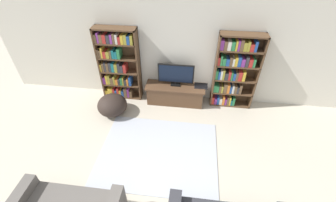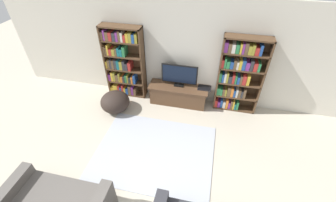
# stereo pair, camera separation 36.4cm
# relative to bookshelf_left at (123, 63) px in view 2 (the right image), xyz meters

# --- Properties ---
(wall_back) EXTENTS (8.80, 0.06, 2.60)m
(wall_back) POSITION_rel_bookshelf_left_xyz_m (1.36, 0.18, 0.36)
(wall_back) COLOR silver
(wall_back) RESTS_ON ground_plane
(bookshelf_left) EXTENTS (1.01, 0.30, 1.90)m
(bookshelf_left) POSITION_rel_bookshelf_left_xyz_m (0.00, 0.00, 0.00)
(bookshelf_left) COLOR #513823
(bookshelf_left) RESTS_ON ground_plane
(bookshelf_right) EXTENTS (1.01, 0.30, 1.90)m
(bookshelf_right) POSITION_rel_bookshelf_left_xyz_m (2.83, 0.00, 0.02)
(bookshelf_right) COLOR #513823
(bookshelf_right) RESTS_ON ground_plane
(tv_stand) EXTENTS (1.49, 0.48, 0.50)m
(tv_stand) POSITION_rel_bookshelf_left_xyz_m (1.47, -0.12, -0.68)
(tv_stand) COLOR brown
(tv_stand) RESTS_ON ground_plane
(television) EXTENTS (0.89, 0.16, 0.58)m
(television) POSITION_rel_bookshelf_left_xyz_m (1.47, -0.06, -0.13)
(television) COLOR black
(television) RESTS_ON tv_stand
(laptop) EXTENTS (0.33, 0.24, 0.03)m
(laptop) POSITION_rel_bookshelf_left_xyz_m (2.10, -0.04, -0.42)
(laptop) COLOR #28282D
(laptop) RESTS_ON tv_stand
(area_rug) EXTENTS (2.39, 1.90, 0.02)m
(area_rug) POSITION_rel_bookshelf_left_xyz_m (1.30, -1.84, -0.93)
(area_rug) COLOR #B2B7C1
(area_rug) RESTS_ON ground_plane
(beanbag_ottoman) EXTENTS (0.71, 0.71, 0.50)m
(beanbag_ottoman) POSITION_rel_bookshelf_left_xyz_m (-0.00, -0.76, -0.69)
(beanbag_ottoman) COLOR #2D231E
(beanbag_ottoman) RESTS_ON ground_plane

